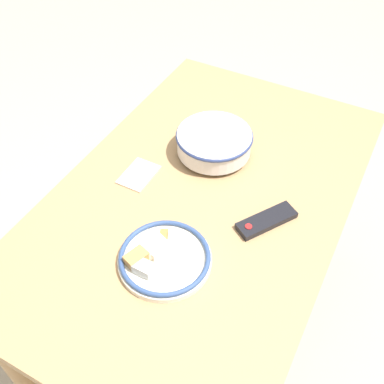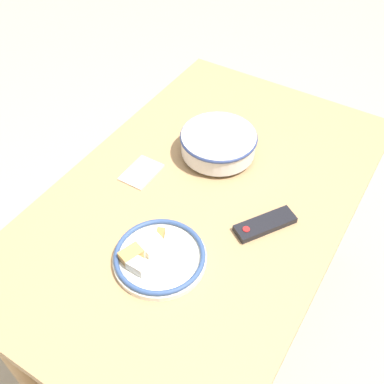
{
  "view_description": "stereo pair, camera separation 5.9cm",
  "coord_description": "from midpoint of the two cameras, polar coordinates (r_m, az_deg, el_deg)",
  "views": [
    {
      "loc": [
        0.87,
        0.43,
        1.81
      ],
      "look_at": [
        0.04,
        -0.01,
        0.81
      ],
      "focal_mm": 42.0,
      "sensor_mm": 36.0,
      "label": 1
    },
    {
      "loc": [
        0.84,
        0.48,
        1.81
      ],
      "look_at": [
        0.04,
        -0.01,
        0.81
      ],
      "focal_mm": 42.0,
      "sensor_mm": 36.0,
      "label": 2
    }
  ],
  "objects": [
    {
      "name": "ground_plane",
      "position": [
        2.05,
        1.84,
        -15.04
      ],
      "size": [
        8.0,
        8.0,
        0.0
      ],
      "primitive_type": "plane",
      "color": "#B7A88E"
    },
    {
      "name": "folded_napkin",
      "position": [
        1.49,
        -5.32,
        2.48
      ],
      "size": [
        0.13,
        0.09,
        0.01
      ],
      "color": "beige",
      "rests_on": "dining_table"
    },
    {
      "name": "dining_table",
      "position": [
        1.49,
        2.45,
        -2.64
      ],
      "size": [
        1.39,
        0.87,
        0.77
      ],
      "color": "tan",
      "rests_on": "ground_plane"
    },
    {
      "name": "tv_remote",
      "position": [
        1.35,
        10.51,
        -4.06
      ],
      "size": [
        0.19,
        0.15,
        0.02
      ],
      "rotation": [
        0.0,
        0.0,
        4.14
      ],
      "color": "black",
      "rests_on": "dining_table"
    },
    {
      "name": "food_plate",
      "position": [
        1.25,
        -3.02,
        -8.19
      ],
      "size": [
        0.26,
        0.26,
        0.05
      ],
      "color": "silver",
      "rests_on": "dining_table"
    },
    {
      "name": "noodle_bowl",
      "position": [
        1.52,
        4.49,
        6.2
      ],
      "size": [
        0.26,
        0.26,
        0.09
      ],
      "color": "silver",
      "rests_on": "dining_table"
    }
  ]
}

